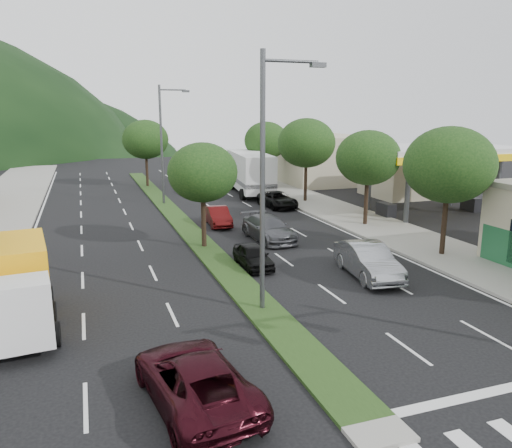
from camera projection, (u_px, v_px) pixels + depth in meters
name	position (u px, v px, depth m)	size (l,w,h in m)	color
ground	(369.00, 425.00, 12.67)	(160.00, 160.00, 0.00)	black
sidewalk_right	(337.00, 211.00, 39.70)	(5.00, 90.00, 0.15)	gray
median	(174.00, 215.00, 38.46)	(1.60, 56.00, 0.12)	#1E3613
gas_canopy	(434.00, 154.00, 38.02)	(12.20, 8.20, 5.25)	silver
bldg_right_far	(314.00, 157.00, 58.90)	(10.00, 16.00, 5.20)	#B3AD8E
tree_r_b	(449.00, 165.00, 26.47)	(4.80, 4.80, 6.94)	black
tree_r_c	(368.00, 158.00, 33.91)	(4.40, 4.40, 6.48)	black
tree_r_d	(306.00, 143.00, 43.03)	(5.00, 5.00, 7.17)	black
tree_r_e	(266.00, 140.00, 52.31)	(4.60, 4.60, 6.71)	black
tree_med_near	(203.00, 173.00, 28.29)	(4.00, 4.00, 6.02)	black
tree_med_far	(145.00, 139.00, 52.13)	(4.80, 4.80, 6.94)	black
streetlight_near	(268.00, 171.00, 18.89)	(2.60, 0.25, 10.00)	#47494C
streetlight_mid	(164.00, 139.00, 41.93)	(2.60, 0.25, 10.00)	#47494C
sedan_silver	(368.00, 260.00, 23.96)	(1.72, 4.93, 1.62)	gray
suv_maroon	(195.00, 379.00, 13.50)	(2.39, 5.18, 1.44)	black
car_queue_a	(253.00, 256.00, 25.49)	(1.40, 3.48, 1.19)	black
car_queue_b	(268.00, 228.00, 30.93)	(2.06, 5.08, 1.47)	#4E4F54
car_queue_c	(218.00, 216.00, 34.95)	(1.38, 3.97, 1.31)	#4A0C0C
car_queue_d	(278.00, 200.00, 41.63)	(2.17, 4.70, 1.31)	black
box_truck	(17.00, 289.00, 18.25)	(2.95, 6.43, 3.07)	silver
motorhome	(250.00, 172.00, 48.65)	(4.31, 10.55, 3.94)	silver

